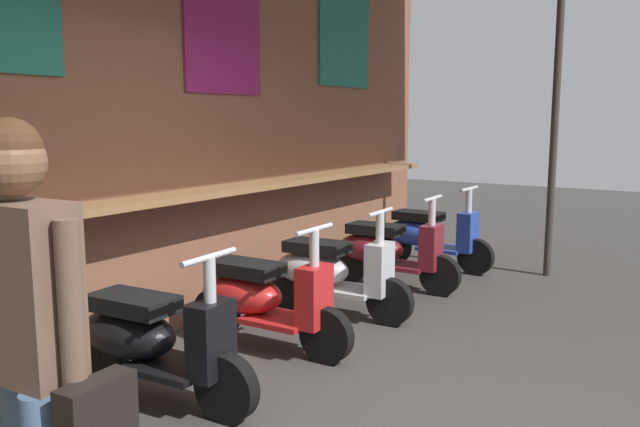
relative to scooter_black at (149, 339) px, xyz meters
name	(u,v)px	position (x,y,z in m)	size (l,w,h in m)	color
ground_plane	(345,411)	(0.52, -1.08, -0.39)	(27.06, 27.06, 0.00)	#383533
market_stall_facade	(117,69)	(0.51, 0.79, 1.67)	(9.66, 2.42, 3.73)	brown
scooter_black	(149,339)	(0.00, 0.00, 0.00)	(0.49, 1.40, 0.97)	black
scooter_red	(259,298)	(1.08, 0.00, 0.00)	(0.46, 1.40, 0.97)	red
scooter_silver	(329,272)	(2.06, 0.00, 0.00)	(0.48, 1.40, 0.97)	#B2B5BA
scooter_maroon	(386,250)	(3.14, 0.00, 0.00)	(0.47, 1.40, 0.97)	maroon
scooter_blue	(428,235)	(4.19, 0.00, 0.00)	(0.46, 1.40, 0.97)	#233D9E
shopper_with_handbag	(24,318)	(-1.37, -0.95, 0.67)	(0.29, 0.67, 1.72)	slate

